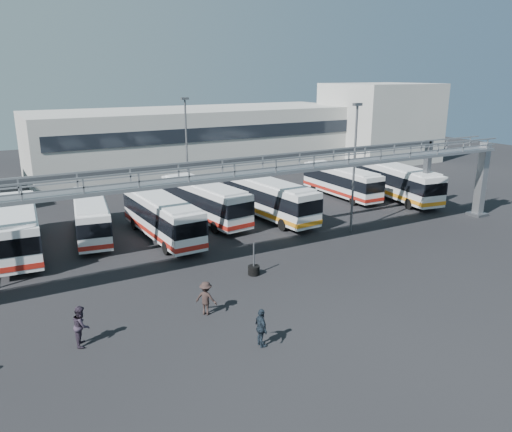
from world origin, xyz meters
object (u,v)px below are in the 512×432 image
pedestrian_d (261,328)px  bus_6 (269,198)px  bus_3 (91,216)px  pedestrian_c (206,298)px  pedestrian_b (81,325)px  bus_4 (162,216)px  light_pole_back (187,145)px  bus_8 (341,181)px  bus_9 (397,181)px  bus_5 (204,200)px  bus_2 (18,227)px  tire_stack (254,269)px  light_pole_mid (354,162)px

pedestrian_d → bus_6: bearing=-26.6°
bus_3 → pedestrian_c: bearing=-72.6°
bus_6 → pedestrian_b: (-18.65, -13.95, -0.90)m
bus_4 → pedestrian_b: bearing=-125.3°
light_pole_back → bus_3: bearing=-150.0°
pedestrian_d → pedestrian_b: bearing=64.6°
bus_8 → bus_9: (4.22, -3.58, 0.19)m
bus_4 → bus_9: bearing=-1.5°
bus_3 → bus_5: (9.46, -0.32, 0.15)m
bus_9 → bus_8: bearing=148.2°
bus_3 → bus_8: bus_8 is taller
bus_9 → pedestrian_d: bearing=-137.3°
bus_2 → tire_stack: 17.23m
light_pole_mid → bus_3: size_ratio=0.97×
tire_stack → light_pole_mid: bearing=19.7°
bus_5 → bus_9: size_ratio=0.97×
light_pole_mid → bus_8: 12.38m
bus_8 → light_pole_back: bearing=160.6°
bus_6 → bus_9: bus_9 is taller
bus_9 → bus_4: bearing=-170.9°
light_pole_back → bus_8: bearing=-20.1°
bus_5 → bus_3: bearing=171.3°
bus_3 → pedestrian_b: (-3.95, -16.35, -0.74)m
light_pole_back → bus_5: size_ratio=0.90×
pedestrian_d → tire_stack: (3.94, 7.72, -0.59)m
light_pole_back → pedestrian_b: bearing=-122.9°
light_pole_back → bus_3: size_ratio=0.97×
light_pole_mid → bus_6: light_pole_mid is taller
light_pole_mid → tire_stack: size_ratio=4.76×
bus_5 → bus_2: bearing=176.5°
bus_6 → pedestrian_d: (-11.39, -18.27, -0.94)m
light_pole_back → pedestrian_b: 27.15m
light_pole_mid → tire_stack: (-11.32, -4.05, -5.37)m
light_pole_back → bus_4: bearing=-122.5°
light_pole_back → tire_stack: size_ratio=4.76×
bus_5 → bus_8: size_ratio=1.10×
bus_5 → bus_4: bearing=-156.2°
bus_9 → bus_5: bearing=-178.8°
pedestrian_c → pedestrian_d: pedestrian_d is taller
pedestrian_c → pedestrian_d: 4.36m
bus_3 → pedestrian_b: bearing=-94.5°
bus_3 → pedestrian_b: 16.84m
pedestrian_b → pedestrian_c: size_ratio=1.07×
pedestrian_c → light_pole_mid: bearing=-106.7°
bus_4 → bus_6: size_ratio=0.96×
pedestrian_b → bus_2: bearing=20.1°
pedestrian_c → pedestrian_d: size_ratio=0.97×
bus_3 → bus_6: bearing=-0.2°
pedestrian_c → pedestrian_d: bearing=150.4°
tire_stack → bus_5: bearing=80.1°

